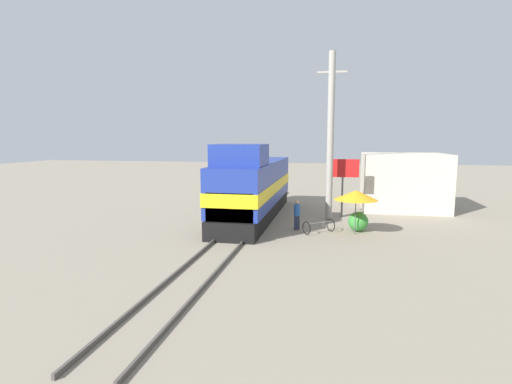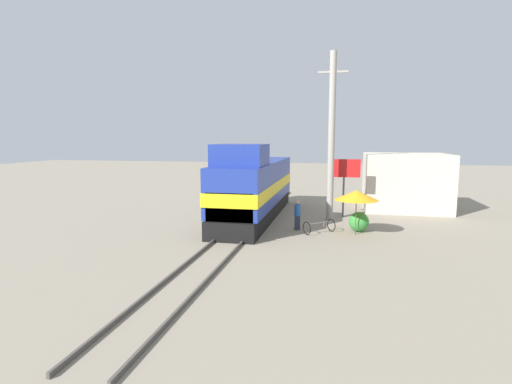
{
  "view_description": "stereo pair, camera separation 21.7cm",
  "coord_description": "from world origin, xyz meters",
  "px_view_note": "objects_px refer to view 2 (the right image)",
  "views": [
    {
      "loc": [
        5.0,
        -21.91,
        5.08
      ],
      "look_at": [
        1.2,
        -2.66,
        2.42
      ],
      "focal_mm": 28.0,
      "sensor_mm": 36.0,
      "label": 1
    },
    {
      "loc": [
        5.21,
        -21.87,
        5.08
      ],
      "look_at": [
        1.2,
        -2.66,
        2.42
      ],
      "focal_mm": 28.0,
      "sensor_mm": 36.0,
      "label": 2
    }
  ],
  "objects_px": {
    "utility_pole": "(331,136)",
    "vendor_umbrella": "(356,195)",
    "billboard_sign": "(344,173)",
    "bicycle": "(319,226)",
    "person_bystander": "(297,214)",
    "locomotive": "(254,188)"
  },
  "relations": [
    {
      "from": "person_bystander",
      "to": "bicycle",
      "type": "relative_size",
      "value": 0.96
    },
    {
      "from": "bicycle",
      "to": "locomotive",
      "type": "bearing_deg",
      "value": 13.78
    },
    {
      "from": "utility_pole",
      "to": "vendor_umbrella",
      "type": "relative_size",
      "value": 4.34
    },
    {
      "from": "locomotive",
      "to": "person_bystander",
      "type": "relative_size",
      "value": 7.92
    },
    {
      "from": "billboard_sign",
      "to": "bicycle",
      "type": "bearing_deg",
      "value": -104.85
    },
    {
      "from": "person_bystander",
      "to": "vendor_umbrella",
      "type": "bearing_deg",
      "value": -8.79
    },
    {
      "from": "utility_pole",
      "to": "bicycle",
      "type": "distance_m",
      "value": 6.18
    },
    {
      "from": "billboard_sign",
      "to": "person_bystander",
      "type": "relative_size",
      "value": 2.24
    },
    {
      "from": "vendor_umbrella",
      "to": "billboard_sign",
      "type": "relative_size",
      "value": 0.63
    },
    {
      "from": "locomotive",
      "to": "billboard_sign",
      "type": "relative_size",
      "value": 3.53
    },
    {
      "from": "bicycle",
      "to": "billboard_sign",
      "type": "bearing_deg",
      "value": -54.53
    },
    {
      "from": "billboard_sign",
      "to": "person_bystander",
      "type": "distance_m",
      "value": 5.3
    },
    {
      "from": "billboard_sign",
      "to": "bicycle",
      "type": "xyz_separation_m",
      "value": [
        -1.28,
        -4.81,
        -2.49
      ]
    },
    {
      "from": "vendor_umbrella",
      "to": "billboard_sign",
      "type": "distance_m",
      "value": 4.82
    },
    {
      "from": "locomotive",
      "to": "utility_pole",
      "type": "distance_m",
      "value": 5.74
    },
    {
      "from": "person_bystander",
      "to": "utility_pole",
      "type": "bearing_deg",
      "value": 62.69
    },
    {
      "from": "person_bystander",
      "to": "bicycle",
      "type": "distance_m",
      "value": 1.47
    },
    {
      "from": "locomotive",
      "to": "billboard_sign",
      "type": "xyz_separation_m",
      "value": [
        5.53,
        1.66,
        0.89
      ]
    },
    {
      "from": "locomotive",
      "to": "vendor_umbrella",
      "type": "distance_m",
      "value": 6.87
    },
    {
      "from": "billboard_sign",
      "to": "bicycle",
      "type": "relative_size",
      "value": 2.15
    },
    {
      "from": "locomotive",
      "to": "person_bystander",
      "type": "bearing_deg",
      "value": -40.61
    },
    {
      "from": "vendor_umbrella",
      "to": "person_bystander",
      "type": "height_order",
      "value": "vendor_umbrella"
    }
  ]
}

